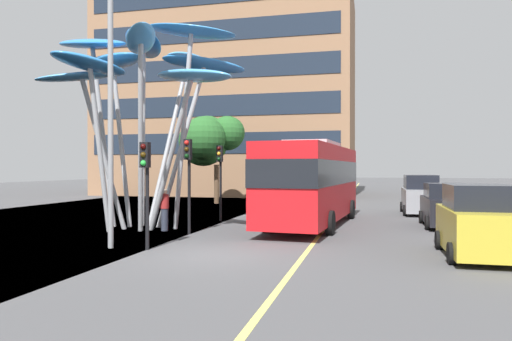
% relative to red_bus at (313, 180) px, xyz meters
% --- Properties ---
extents(ground, '(120.00, 240.00, 0.10)m').
position_rel_red_bus_xyz_m(ground, '(-2.72, -8.13, -2.13)').
color(ground, '#4C4C4F').
extents(red_bus, '(3.57, 11.06, 3.81)m').
position_rel_red_bus_xyz_m(red_bus, '(0.00, 0.00, 0.00)').
color(red_bus, red).
rests_on(red_bus, ground).
extents(leaf_sculpture, '(9.75, 9.07, 8.99)m').
position_rel_red_bus_xyz_m(leaf_sculpture, '(-7.14, -2.72, 4.87)').
color(leaf_sculpture, '#9EA0A5').
rests_on(leaf_sculpture, ground).
extents(traffic_light_kerb_near, '(0.28, 0.42, 3.42)m').
position_rel_red_bus_xyz_m(traffic_light_kerb_near, '(-4.37, -7.86, 0.40)').
color(traffic_light_kerb_near, black).
rests_on(traffic_light_kerb_near, ground).
extents(traffic_light_kerb_far, '(0.28, 0.42, 3.74)m').
position_rel_red_bus_xyz_m(traffic_light_kerb_far, '(-4.41, -4.15, 0.62)').
color(traffic_light_kerb_far, black).
rests_on(traffic_light_kerb_far, ground).
extents(traffic_light_island_mid, '(0.28, 0.42, 3.71)m').
position_rel_red_bus_xyz_m(traffic_light_island_mid, '(-4.65, 0.60, 0.61)').
color(traffic_light_island_mid, black).
rests_on(traffic_light_island_mid, ground).
extents(car_parked_near, '(2.09, 3.96, 2.13)m').
position_rel_red_bus_xyz_m(car_parked_near, '(5.63, -6.71, -1.08)').
color(car_parked_near, gold).
rests_on(car_parked_near, ground).
extents(car_parked_mid, '(2.00, 4.01, 1.94)m').
position_rel_red_bus_xyz_m(car_parked_mid, '(5.80, 0.69, -1.16)').
color(car_parked_mid, black).
rests_on(car_parked_mid, ground).
extents(car_parked_far, '(2.05, 4.21, 2.22)m').
position_rel_red_bus_xyz_m(car_parked_far, '(5.31, 6.60, -1.05)').
color(car_parked_far, gray).
rests_on(car_parked_far, ground).
extents(street_lamp, '(1.53, 0.44, 8.90)m').
position_rel_red_bus_xyz_m(street_lamp, '(-5.38, -7.73, 3.46)').
color(street_lamp, gray).
rests_on(street_lamp, ground).
extents(tree_pavement_near, '(4.93, 5.08, 6.60)m').
position_rel_red_bus_xyz_m(tree_pavement_near, '(-9.13, 11.97, 2.78)').
color(tree_pavement_near, brown).
rests_on(tree_pavement_near, ground).
extents(pedestrian, '(0.34, 0.34, 1.74)m').
position_rel_red_bus_xyz_m(pedestrian, '(-5.76, -3.40, -1.21)').
color(pedestrian, '#2D3342').
rests_on(pedestrian, ground).
extents(backdrop_building, '(24.52, 13.53, 19.96)m').
position_rel_red_bus_xyz_m(backdrop_building, '(-11.37, 25.10, 7.90)').
color(backdrop_building, '#936B4C').
rests_on(backdrop_building, ground).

